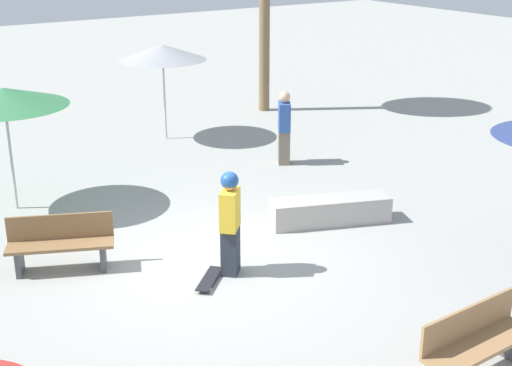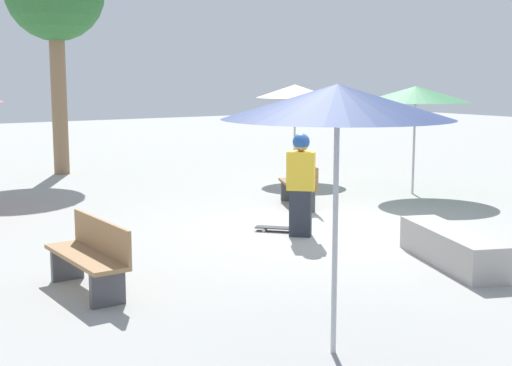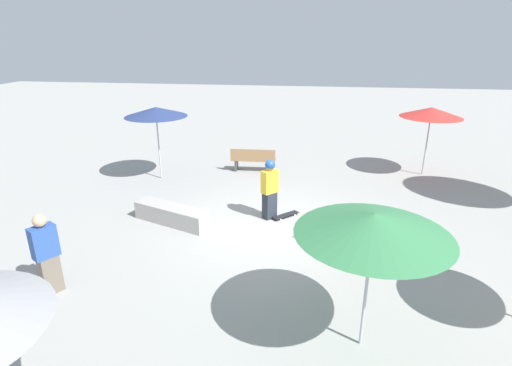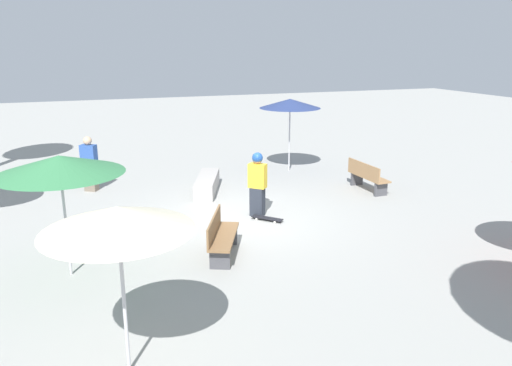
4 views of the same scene
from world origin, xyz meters
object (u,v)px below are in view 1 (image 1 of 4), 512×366
at_px(bench_near, 477,343).
at_px(skater_main, 230,219).
at_px(shade_umbrella_grey, 163,52).
at_px(concrete_ledge, 330,211).
at_px(bystander_watching, 284,128).
at_px(shade_umbrella_green, 4,97).
at_px(bench_far, 61,244).
at_px(skateboard, 209,279).

bearing_deg(bench_near, skater_main, -76.87).
xyz_separation_m(skater_main, shade_umbrella_grey, (7.09, -2.47, 1.26)).
bearing_deg(concrete_ledge, shade_umbrella_grey, 0.15).
height_order(concrete_ledge, bystander_watching, bystander_watching).
distance_m(skater_main, bench_near, 3.98).
bearing_deg(bench_near, concrete_ledge, -109.96).
xyz_separation_m(shade_umbrella_green, shade_umbrella_grey, (2.63, -4.44, 0.01)).
distance_m(bench_far, shade_umbrella_grey, 7.38).
xyz_separation_m(skateboard, shade_umbrella_green, (4.55, 1.53, 2.07)).
distance_m(skater_main, concrete_ledge, 2.66).
xyz_separation_m(bench_far, shade_umbrella_grey, (5.54, -4.57, 1.71)).
bearing_deg(bench_far, skateboard, 159.31).
relative_size(bench_near, shade_umbrella_grey, 0.69).
relative_size(bench_far, bystander_watching, 1.01).
bearing_deg(skateboard, bench_near, 67.61).
bearing_deg(shade_umbrella_grey, bench_near, 172.42).
xyz_separation_m(skateboard, shade_umbrella_grey, (7.18, -2.91, 2.08)).
xyz_separation_m(skateboard, bench_far, (1.64, 1.66, 0.37)).
height_order(bench_near, shade_umbrella_green, shade_umbrella_green).
distance_m(skater_main, shade_umbrella_green, 5.03).
bearing_deg(bench_far, concrete_ledge, -166.84).
bearing_deg(bench_near, shade_umbrella_grey, -99.43).
distance_m(bench_near, bench_far, 6.21).
bearing_deg(skater_main, shade_umbrella_grey, -155.91).
relative_size(bench_near, bystander_watching, 0.99).
height_order(bench_near, bystander_watching, bystander_watching).
height_order(skater_main, shade_umbrella_green, shade_umbrella_green).
bearing_deg(shade_umbrella_grey, skater_main, 160.77).
bearing_deg(skateboard, bench_far, -88.43).
bearing_deg(concrete_ledge, bystander_watching, -21.76).
bearing_deg(bystander_watching, bench_far, 143.07).
distance_m(shade_umbrella_grey, bystander_watching, 3.71).
distance_m(concrete_ledge, shade_umbrella_green, 6.15).
height_order(concrete_ledge, shade_umbrella_grey, shade_umbrella_grey).
relative_size(concrete_ledge, shade_umbrella_green, 0.95).
height_order(skateboard, shade_umbrella_green, shade_umbrella_green).
bearing_deg(skater_main, skateboard, -34.17).
relative_size(bench_near, shade_umbrella_green, 0.70).
bearing_deg(shade_umbrella_grey, bystander_watching, -158.11).
xyz_separation_m(concrete_ledge, bench_near, (-4.49, 1.47, 0.19)).
bearing_deg(shade_umbrella_green, bench_far, 177.46).
bearing_deg(concrete_ledge, shade_umbrella_green, 49.65).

